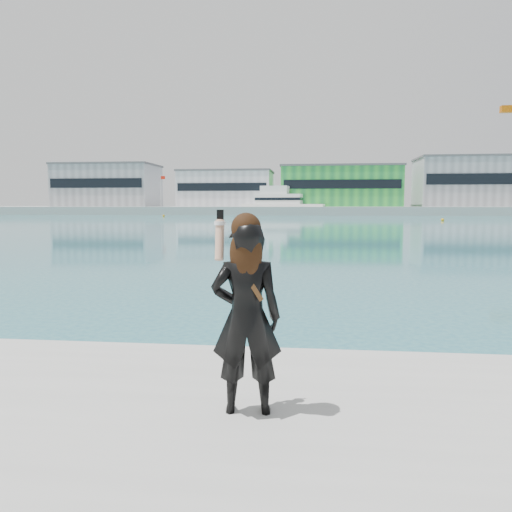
{
  "coord_description": "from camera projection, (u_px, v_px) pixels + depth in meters",
  "views": [
    {
      "loc": [
        0.84,
        -4.8,
        2.5
      ],
      "look_at": [
        0.32,
        -0.17,
        2.02
      ],
      "focal_mm": 35.0,
      "sensor_mm": 36.0,
      "label": 1
    }
  ],
  "objects": [
    {
      "name": "flagpole_right",
      "position": [
        400.0,
        188.0,
        121.58
      ],
      "size": [
        1.28,
        0.16,
        8.0
      ],
      "color": "silver",
      "rests_on": "far_quay"
    },
    {
      "name": "warehouse_white",
      "position": [
        227.0,
        189.0,
        133.35
      ],
      "size": [
        24.48,
        15.35,
        9.5
      ],
      "color": "silver",
      "rests_on": "far_quay"
    },
    {
      "name": "buoy_far",
      "position": [
        164.0,
        217.0,
        105.11
      ],
      "size": [
        0.5,
        0.5,
        0.5
      ],
      "primitive_type": "sphere",
      "color": "orange",
      "rests_on": "ground"
    },
    {
      "name": "buoy_near",
      "position": [
        443.0,
        221.0,
        76.58
      ],
      "size": [
        0.5,
        0.5,
        0.5
      ],
      "primitive_type": "sphere",
      "color": "orange",
      "rests_on": "ground"
    },
    {
      "name": "warehouse_green",
      "position": [
        340.0,
        186.0,
        129.97
      ],
      "size": [
        30.6,
        16.36,
        10.5
      ],
      "color": "#238F3F",
      "rests_on": "far_quay"
    },
    {
      "name": "far_quay",
      "position": [
        309.0,
        210.0,
        133.5
      ],
      "size": [
        320.0,
        40.0,
        2.0
      ],
      "primitive_type": "cube",
      "color": "#9E9E99",
      "rests_on": "ground"
    },
    {
      "name": "motor_yacht",
      "position": [
        281.0,
        204.0,
        122.24
      ],
      "size": [
        20.41,
        7.94,
        9.28
      ],
      "rotation": [
        0.0,
        0.0,
        -0.12
      ],
      "color": "white",
      "rests_on": "ground"
    },
    {
      "name": "warehouse_grey_left",
      "position": [
        108.0,
        185.0,
        136.92
      ],
      "size": [
        26.52,
        16.36,
        11.5
      ],
      "color": "gray",
      "rests_on": "far_quay"
    },
    {
      "name": "warehouse_grey_right",
      "position": [
        468.0,
        182.0,
        126.31
      ],
      "size": [
        25.5,
        15.35,
        12.5
      ],
      "color": "gray",
      "rests_on": "far_quay"
    },
    {
      "name": "woman",
      "position": [
        246.0,
        312.0,
        4.03
      ],
      "size": [
        0.61,
        0.43,
        1.66
      ],
      "rotation": [
        0.0,
        0.0,
        3.25
      ],
      "color": "black",
      "rests_on": "near_quay"
    },
    {
      "name": "flagpole_left",
      "position": [
        161.0,
        189.0,
        128.24
      ],
      "size": [
        1.28,
        0.16,
        8.0
      ],
      "color": "silver",
      "rests_on": "far_quay"
    },
    {
      "name": "ground",
      "position": [
        226.0,
        450.0,
        5.1
      ],
      "size": [
        500.0,
        500.0,
        0.0
      ],
      "primitive_type": "plane",
      "color": "#185972",
      "rests_on": "ground"
    }
  ]
}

